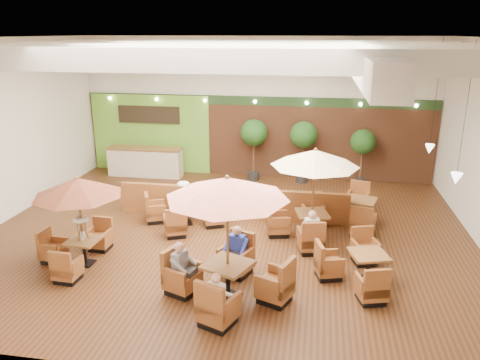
% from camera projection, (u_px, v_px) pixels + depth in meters
% --- Properties ---
extents(room, '(14.04, 14.00, 5.52)m').
position_uv_depth(room, '(242.00, 104.00, 13.73)').
color(room, '#381E0F').
rests_on(room, ground).
extents(service_counter, '(3.00, 0.75, 1.18)m').
position_uv_depth(service_counter, '(145.00, 162.00, 19.05)').
color(service_counter, beige).
rests_on(service_counter, ground).
extents(booth_divider, '(7.25, 0.20, 1.00)m').
position_uv_depth(booth_divider, '(232.00, 203.00, 14.69)').
color(booth_divider, brown).
rests_on(booth_divider, ground).
extents(table_0, '(2.23, 2.30, 2.35)m').
position_uv_depth(table_0, '(77.00, 202.00, 11.41)').
color(table_0, brown).
rests_on(table_0, ground).
extents(table_1, '(2.97, 2.97, 2.85)m').
position_uv_depth(table_1, '(227.00, 217.00, 9.86)').
color(table_1, brown).
rests_on(table_1, ground).
extents(table_2, '(2.57, 2.70, 2.65)m').
position_uv_depth(table_2, '(312.00, 174.00, 12.89)').
color(table_2, brown).
rests_on(table_2, ground).
extents(table_3, '(2.63, 2.63, 1.51)m').
position_uv_depth(table_3, '(184.00, 211.00, 14.29)').
color(table_3, brown).
rests_on(table_3, ground).
extents(table_4, '(1.78, 2.55, 0.91)m').
position_uv_depth(table_4, '(356.00, 267.00, 11.06)').
color(table_4, brown).
rests_on(table_4, ground).
extents(table_5, '(1.07, 2.74, 0.98)m').
position_uv_depth(table_5, '(360.00, 212.00, 14.35)').
color(table_5, brown).
rests_on(table_5, ground).
extents(topiary_0, '(1.05, 1.05, 2.43)m').
position_uv_depth(topiary_0, '(254.00, 135.00, 18.15)').
color(topiary_0, black).
rests_on(topiary_0, ground).
extents(topiary_1, '(1.04, 1.04, 2.41)m').
position_uv_depth(topiary_1, '(303.00, 137.00, 17.85)').
color(topiary_1, black).
rests_on(topiary_1, ground).
extents(topiary_2, '(0.94, 0.94, 2.17)m').
position_uv_depth(topiary_2, '(363.00, 144.00, 17.55)').
color(topiary_2, black).
rests_on(topiary_2, ground).
extents(diner_0, '(0.40, 0.39, 0.71)m').
position_uv_depth(diner_0, '(218.00, 293.00, 9.24)').
color(diner_0, white).
rests_on(diner_0, ground).
extents(diner_1, '(0.42, 0.37, 0.79)m').
position_uv_depth(diner_1, '(236.00, 246.00, 11.19)').
color(diner_1, '#273AAD').
rests_on(diner_1, ground).
extents(diner_2, '(0.38, 0.42, 0.78)m').
position_uv_depth(diner_2, '(182.00, 263.00, 10.38)').
color(diner_2, slate).
rests_on(diner_2, ground).
extents(diner_3, '(0.38, 0.32, 0.72)m').
position_uv_depth(diner_3, '(311.00, 227.00, 12.33)').
color(diner_3, '#273AAD').
rests_on(diner_3, ground).
extents(diner_4, '(0.40, 0.34, 0.76)m').
position_uv_depth(diner_4, '(311.00, 227.00, 12.32)').
color(diner_4, white).
rests_on(diner_4, ground).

